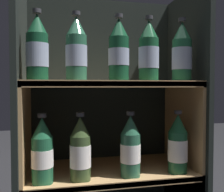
{
  "coord_description": "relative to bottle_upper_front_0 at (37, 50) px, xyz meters",
  "views": [
    {
      "loc": [
        -0.22,
        -0.87,
        0.63
      ],
      "look_at": [
        0.0,
        0.12,
        0.59
      ],
      "focal_mm": 42.0,
      "sensor_mm": 36.0,
      "label": 1
    }
  ],
  "objects": [
    {
      "name": "fridge_side_right",
      "position": [
        0.62,
        0.11,
        -0.24
      ],
      "size": [
        0.02,
        0.38,
        1.03
      ],
      "primitive_type": "cube",
      "color": "black",
      "rests_on": "ground_plane"
    },
    {
      "name": "fridge_back_wall",
      "position": [
        0.28,
        0.29,
        -0.24
      ],
      "size": [
        0.71,
        0.02,
        1.03
      ],
      "primitive_type": "cube",
      "color": "black",
      "rests_on": "ground_plane"
    },
    {
      "name": "bottle_upper_front_0",
      "position": [
        0.0,
        0.0,
        0.0
      ],
      "size": [
        0.08,
        0.08,
        0.24
      ],
      "color": "#144228",
      "rests_on": "shelf_upper"
    },
    {
      "name": "bottle_upper_front_3",
      "position": [
        0.4,
        0.0,
        0.0
      ],
      "size": [
        0.08,
        0.08,
        0.24
      ],
      "color": "#194C2D",
      "rests_on": "shelf_upper"
    },
    {
      "name": "fridge_side_left",
      "position": [
        -0.07,
        0.11,
        -0.24
      ],
      "size": [
        0.02,
        0.38,
        1.03
      ],
      "primitive_type": "cube",
      "color": "black",
      "rests_on": "ground_plane"
    },
    {
      "name": "bottle_upper_front_1",
      "position": [
        0.13,
        0.0,
        0.0
      ],
      "size": [
        0.08,
        0.08,
        0.24
      ],
      "color": "#285B42",
      "rests_on": "shelf_upper"
    },
    {
      "name": "bottle_lower_front_0",
      "position": [
        0.01,
        -0.0,
        -0.36
      ],
      "size": [
        0.08,
        0.08,
        0.24
      ],
      "color": "#1E5638",
      "rests_on": "shelf_lower"
    },
    {
      "name": "shelf_lower",
      "position": [
        0.28,
        0.1,
        -0.52
      ],
      "size": [
        0.67,
        0.34,
        0.29
      ],
      "color": "tan",
      "rests_on": "ground_plane"
    },
    {
      "name": "shelf_upper",
      "position": [
        0.28,
        0.1,
        -0.29
      ],
      "size": [
        0.67,
        0.34,
        0.65
      ],
      "color": "tan",
      "rests_on": "ground_plane"
    },
    {
      "name": "bottle_upper_front_2",
      "position": [
        0.29,
        0.0,
        0.0
      ],
      "size": [
        0.08,
        0.08,
        0.24
      ],
      "color": "#144228",
      "rests_on": "shelf_upper"
    },
    {
      "name": "bottle_lower_front_3",
      "position": [
        0.53,
        -0.0,
        -0.36
      ],
      "size": [
        0.08,
        0.08,
        0.24
      ],
      "color": "#194C2D",
      "rests_on": "shelf_lower"
    },
    {
      "name": "bottle_lower_front_2",
      "position": [
        0.33,
        -0.0,
        -0.36
      ],
      "size": [
        0.08,
        0.08,
        0.24
      ],
      "color": "#285B42",
      "rests_on": "shelf_lower"
    },
    {
      "name": "bottle_lower_front_1",
      "position": [
        0.15,
        -0.0,
        -0.36
      ],
      "size": [
        0.08,
        0.08,
        0.24
      ],
      "color": "#384C28",
      "rests_on": "shelf_lower"
    },
    {
      "name": "bottle_upper_front_4",
      "position": [
        0.54,
        0.0,
        -0.0
      ],
      "size": [
        0.08,
        0.08,
        0.24
      ],
      "color": "#1E5638",
      "rests_on": "shelf_upper"
    }
  ]
}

